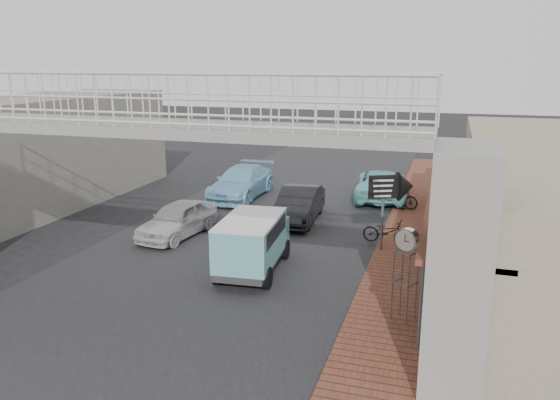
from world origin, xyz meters
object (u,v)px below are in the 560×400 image
Objects in this scene: angkot_far at (241,182)px; arrow_sign at (403,187)px; white_hatchback at (178,219)px; street_clock at (407,244)px; motorcycle_far at (400,198)px; dark_sedan at (299,204)px; motorcycle_near at (386,232)px; angkot_curb at (381,185)px; angkot_van at (253,237)px.

arrow_sign is (8.31, -5.81, 1.60)m from angkot_far.
street_clock is (8.97, -4.78, 1.47)m from white_hatchback.
motorcycle_far is 11.29m from street_clock.
motorcycle_far is at bearing 33.87° from dark_sedan.
street_clock is (1.13, -5.94, 1.58)m from motorcycle_near.
dark_sedan is 5.69m from angkot_curb.
white_hatchback is 10.71m from angkot_curb.
angkot_van is 1.58× the size of street_clock.
dark_sedan is at bearing 125.92° from arrow_sign.
motorcycle_near is 0.71× the size of street_clock.
arrow_sign is (0.54, -5.60, 1.76)m from motorcycle_far.
motorcycle_far is 0.66× the size of street_clock.
dark_sedan is at bearing 47.92° from white_hatchback.
motorcycle_far is at bearing 62.17° from angkot_van.
motorcycle_near is (7.84, 1.16, -0.11)m from white_hatchback.
angkot_far reaches higher than dark_sedan.
street_clock reaches higher than angkot_van.
street_clock is at bearing -107.36° from arrow_sign.
white_hatchback is 8.57m from arrow_sign.
angkot_curb is 1.31× the size of angkot_van.
arrow_sign is (1.64, -7.58, 1.64)m from angkot_curb.
angkot_curb is 7.24m from motorcycle_near.
angkot_curb is at bearing 15.07° from angkot_far.
motorcycle_far is at bearing 9.09° from motorcycle_near.
motorcycle_near is at bearing 15.51° from white_hatchback.
street_clock is (1.13, -11.13, 1.55)m from motorcycle_far.
white_hatchback is at bearing 142.25° from angkot_van.
motorcycle_far is at bearing 46.08° from white_hatchback.
motorcycle_near is (3.92, -2.22, -0.16)m from dark_sedan.
angkot_far is at bearing 153.14° from street_clock.
dark_sedan is at bearing 86.36° from angkot_van.
angkot_van reaches higher than white_hatchback.
motorcycle_near is at bearing 125.74° from street_clock.
angkot_far reaches higher than motorcycle_near.
arrow_sign is at bearing 121.09° from street_clock.
arrow_sign is at bearing 32.89° from angkot_van.
motorcycle_near is at bearing 92.88° from angkot_curb.
street_clock reaches higher than motorcycle_near.
angkot_far is (-3.85, 3.17, 0.04)m from dark_sedan.
white_hatchback is at bearing 161.61° from arrow_sign.
dark_sedan is (3.91, 3.38, 0.04)m from white_hatchback.
street_clock is 5.56m from arrow_sign.
angkot_far is 10.27m from arrow_sign.
dark_sedan is 5.44m from arrow_sign.
white_hatchback is 1.61× the size of street_clock.
angkot_curb is 7.92m from arrow_sign.
angkot_far reaches higher than motorcycle_far.
motorcycle_near is (1.10, -7.16, -0.15)m from angkot_curb.
angkot_far is 9.46m from motorcycle_near.
white_hatchback is 2.26× the size of motorcycle_near.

